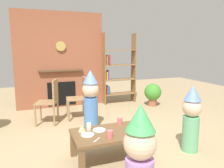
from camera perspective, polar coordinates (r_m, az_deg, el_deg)
ground_plane at (r=3.66m, az=0.04°, el=-15.16°), size 12.00×12.00×0.00m
brick_fireplace_feature at (r=5.76m, az=-13.36°, el=5.98°), size 2.20×0.28×2.40m
bookshelf at (r=5.97m, az=1.20°, el=3.36°), size 0.90×0.28×1.90m
coffee_table at (r=3.06m, az=-1.04°, el=-13.53°), size 0.95×0.64×0.39m
paper_cup_near_left at (r=2.85m, az=-0.56°, el=-12.89°), size 0.08×0.08×0.09m
paper_cup_near_right at (r=3.12m, az=-6.04°, el=-10.91°), size 0.07×0.07×0.10m
paper_cup_center at (r=3.33m, az=2.04°, el=-9.55°), size 0.08×0.08×0.09m
paper_plate_front at (r=3.10m, az=-3.34°, el=-11.86°), size 0.18×0.18×0.01m
paper_plate_rear at (r=2.96m, az=-6.36°, el=-12.98°), size 0.17×0.17×0.01m
birthday_cake_slice at (r=3.08m, az=-7.86°, el=-11.30°), size 0.10×0.10×0.09m
table_fork at (r=2.81m, az=-3.97°, el=-14.25°), size 0.12×0.12×0.01m
child_with_cone_hat at (r=2.04m, az=7.21°, el=-18.88°), size 0.29×0.29×1.06m
child_in_pink at (r=3.44m, az=19.93°, el=-8.04°), size 0.27×0.27×0.99m
child_by_the_chairs at (r=4.12m, az=-5.57°, el=-3.66°), size 0.31×0.31×1.12m
dining_chair_left at (r=4.55m, az=-15.58°, el=-3.73°), size 0.51×0.51×0.90m
dining_chair_middle at (r=4.77m, az=-8.24°, el=-2.86°), size 0.43×0.43×0.90m
potted_plant_tall at (r=5.83m, az=10.54°, el=-2.32°), size 0.44×0.44×0.59m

